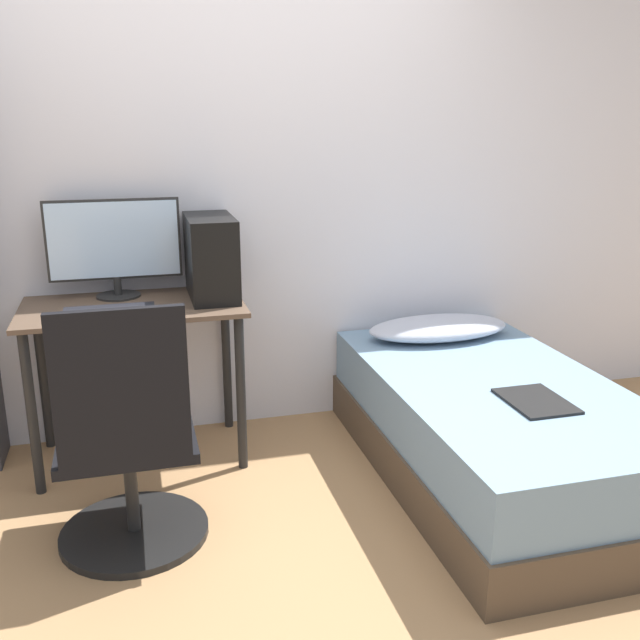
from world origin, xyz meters
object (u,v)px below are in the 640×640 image
monitor (114,244)px  pc_tower (211,257)px  office_chair (128,459)px  bed (494,429)px  keyboard (109,311)px

monitor → pc_tower: 0.45m
office_chair → monitor: 1.13m
monitor → pc_tower: (0.43, -0.12, -0.06)m
monitor → bed: bearing=-26.0°
bed → keyboard: (-1.64, 0.50, 0.54)m
monitor → keyboard: bearing=-97.7°
monitor → keyboard: monitor is taller
keyboard → pc_tower: bearing=19.2°
office_chair → pc_tower: size_ratio=2.31×
office_chair → keyboard: bearing=93.9°
keyboard → pc_tower: 0.53m
office_chair → bed: size_ratio=0.55×
office_chair → keyboard: size_ratio=2.55×
bed → monitor: 1.95m
bed → keyboard: 1.80m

